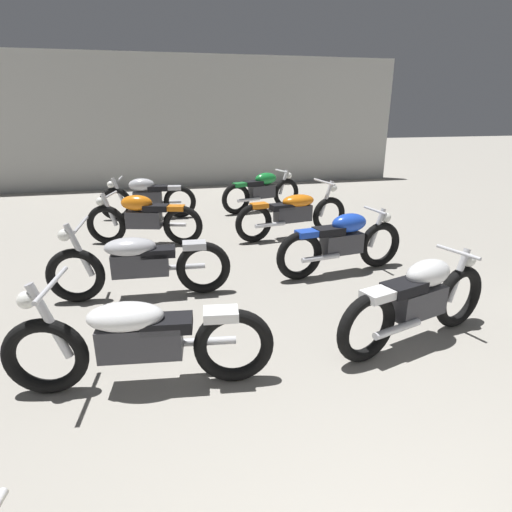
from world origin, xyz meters
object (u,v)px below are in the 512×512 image
Objects in this scene: motorcycle_left_row_2 at (139,263)px; motorcycle_left_row_4 at (147,197)px; motorcycle_right_row_2 at (342,242)px; motorcycle_right_row_1 at (419,299)px; motorcycle_left_row_1 at (139,338)px; motorcycle_left_row_3 at (143,218)px; motorcycle_right_row_4 at (262,190)px; motorcycle_right_row_3 at (294,213)px.

motorcycle_left_row_2 is 3.99m from motorcycle_left_row_4.
motorcycle_right_row_1 is at bearing -92.36° from motorcycle_right_row_2.
motorcycle_left_row_1 is at bearing -90.73° from motorcycle_left_row_4.
motorcycle_right_row_1 is (2.61, 0.10, 0.01)m from motorcycle_left_row_1.
motorcycle_left_row_3 is 1.00× the size of motorcycle_right_row_4.
motorcycle_left_row_2 is 1.11× the size of motorcycle_right_row_2.
motorcycle_right_row_4 is (2.56, 1.94, 0.00)m from motorcycle_left_row_3.
motorcycle_left_row_4 is at bearing 141.58° from motorcycle_right_row_3.
motorcycle_left_row_1 reaches higher than motorcycle_right_row_2.
motorcycle_left_row_1 is 1.13× the size of motorcycle_right_row_1.
motorcycle_right_row_3 is 1.12× the size of motorcycle_right_row_4.
motorcycle_left_row_4 is at bearing -176.68° from motorcycle_right_row_4.
motorcycle_right_row_2 is 1.02× the size of motorcycle_right_row_4.
motorcycle_left_row_2 is at bearing -122.17° from motorcycle_right_row_4.
motorcycle_left_row_1 reaches higher than motorcycle_left_row_4.
motorcycle_right_row_4 is (-0.02, 2.14, 0.01)m from motorcycle_right_row_3.
motorcycle_left_row_3 is 2.59m from motorcycle_right_row_3.
motorcycle_left_row_1 is at bearing -124.16° from motorcycle_right_row_3.
motorcycle_left_row_1 is 5.81m from motorcycle_left_row_4.
motorcycle_right_row_1 is (2.60, -3.92, 0.00)m from motorcycle_left_row_3.
motorcycle_right_row_2 is at bearing -86.79° from motorcycle_right_row_3.
motorcycle_right_row_4 is at bearing 66.64° from motorcycle_left_row_1.
motorcycle_left_row_1 is 2.61m from motorcycle_right_row_1.
motorcycle_left_row_1 is 1.12× the size of motorcycle_left_row_3.
motorcycle_left_row_4 is 1.02× the size of motorcycle_right_row_4.
motorcycle_right_row_1 is 5.85m from motorcycle_right_row_4.
motorcycle_left_row_2 is 4.88m from motorcycle_right_row_4.
motorcycle_left_row_4 is 1.00× the size of motorcycle_right_row_2.
motorcycle_right_row_1 is at bearing -66.03° from motorcycle_left_row_4.
motorcycle_left_row_4 is at bearing 87.91° from motorcycle_left_row_3.
motorcycle_right_row_1 is (2.64, -1.72, 0.01)m from motorcycle_left_row_2.
motorcycle_right_row_2 is at bearing -55.49° from motorcycle_left_row_4.
motorcycle_right_row_4 is at bearing 3.32° from motorcycle_left_row_4.
motorcycle_left_row_2 reaches higher than motorcycle_left_row_4.
motorcycle_left_row_4 is (0.07, 1.79, 0.00)m from motorcycle_left_row_3.
motorcycle_right_row_3 is at bearing -89.55° from motorcycle_right_row_4.
motorcycle_left_row_2 is 1.01× the size of motorcycle_right_row_3.
motorcycle_left_row_4 is (0.07, 5.81, 0.01)m from motorcycle_left_row_1.
motorcycle_right_row_3 is at bearing 37.29° from motorcycle_left_row_2.
motorcycle_left_row_3 is 0.98× the size of motorcycle_right_row_2.
motorcycle_left_row_1 is at bearing -113.36° from motorcycle_right_row_4.
motorcycle_left_row_2 reaches higher than motorcycle_right_row_4.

